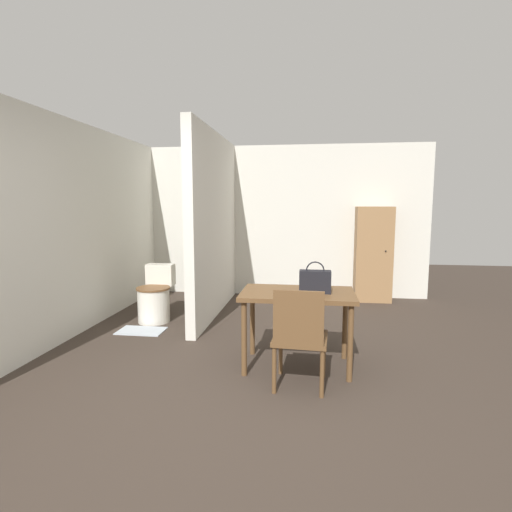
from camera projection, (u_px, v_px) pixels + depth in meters
The scene contains 10 objects.
ground_plane at pixel (217, 419), 2.86m from camera, with size 16.00×16.00×0.00m, color #382D26.
wall_back at pixel (272, 221), 6.74m from camera, with size 5.13×0.12×2.50m.
wall_left at pixel (86, 227), 4.97m from camera, with size 0.12×5.05×2.50m.
partition_wall at pixel (215, 225), 5.57m from camera, with size 0.12×2.45×2.50m.
dining_table at pixel (298, 302), 3.72m from camera, with size 1.05×0.65×0.73m.
wooden_chair at pixel (300, 335), 3.28m from camera, with size 0.47×0.47×0.87m.
toilet at pixel (155, 298), 5.27m from camera, with size 0.44×0.58×0.73m.
handbag at pixel (315, 281), 3.66m from camera, with size 0.29×0.12×0.29m.
wooden_cabinet at pixel (373, 254), 6.33m from camera, with size 0.56×0.40×1.50m.
bath_mat at pixel (141, 331), 4.85m from camera, with size 0.55×0.35×0.01m.
Camera 1 is at (0.64, -2.63, 1.53)m, focal length 28.00 mm.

